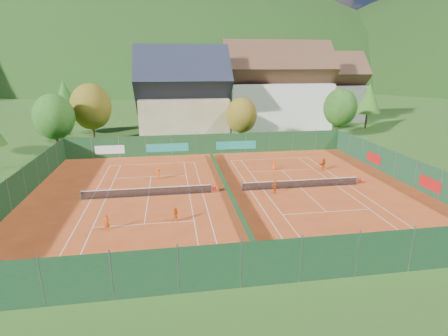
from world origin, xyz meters
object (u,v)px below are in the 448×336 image
player_left_mid (176,215)px  hotel_block_a (276,91)px  chalet (183,99)px  hotel_block_b (324,91)px  player_left_far (158,174)px  player_right_far_a (274,165)px  player_left_near (107,223)px  player_right_far_b (323,164)px  ball_hopper (412,235)px  player_right_near (275,187)px

player_left_mid → hotel_block_a: bearing=64.1°
chalet → hotel_block_b: 35.85m
hotel_block_b → player_left_far: (-37.09, -38.80, -5.93)m
hotel_block_b → player_right_far_a: size_ratio=13.43×
chalet → player_right_far_a: 25.94m
chalet → player_right_far_a: size_ratio=12.59×
hotel_block_b → player_left_mid: hotel_block_b is taller
hotel_block_a → player_left_near: size_ratio=15.59×
player_left_mid → player_right_far_b: (18.42, 12.19, 0.12)m
ball_hopper → chalet: bearing=109.3°
ball_hopper → player_right_near: size_ratio=0.57×
player_right_far_b → player_right_near: bearing=5.1°
player_left_far → player_right_far_b: bearing=-145.6°
player_right_near → player_right_far_b: bearing=14.0°
player_right_near → player_right_far_a: player_right_near is taller
ball_hopper → player_left_mid: size_ratio=0.59×
ball_hopper → player_right_far_a: player_right_far_a is taller
ball_hopper → player_right_near: player_right_near is taller
player_right_near → player_left_mid: bearing=-178.3°
hotel_block_a → hotel_block_b: (14.00, 8.00, -0.76)m
ball_hopper → hotel_block_b: bearing=72.2°
chalet → player_left_far: (-4.09, -24.80, -5.93)m
player_right_near → player_right_far_b: player_right_far_b is taller
player_right_far_b → hotel_block_a: bearing=-130.3°
hotel_block_b → player_left_near: bearing=-128.6°
player_left_near → player_left_far: size_ratio=1.00×
hotel_block_b → ball_hopper: 59.59m
ball_hopper → player_left_near: size_ratio=0.58×
player_left_mid → player_right_far_a: 18.26m
player_left_far → chalet: bearing=-66.4°
player_left_mid → player_right_near: (10.13, 5.27, 0.03)m
hotel_block_a → player_right_near: bearing=-106.8°
ball_hopper → player_left_far: bearing=137.1°
chalet → player_right_far_a: chalet is taller
player_right_near → player_right_far_a: (2.34, 8.07, -0.06)m
player_left_near → ball_hopper: bearing=-11.0°
ball_hopper → player_right_far_a: bearing=103.9°
hotel_block_a → player_right_far_b: (-2.96, -30.29, -6.59)m
player_left_near → player_right_near: (15.57, 5.93, 0.01)m
player_left_mid → chalet: bearing=87.1°
hotel_block_a → player_right_far_a: hotel_block_a is taller
player_left_mid → player_left_far: size_ratio=0.97×
player_left_near → hotel_block_b: bearing=53.5°
chalet → hotel_block_b: (33.00, 14.00, -0.01)m
ball_hopper → player_right_near: 13.31m
player_left_near → player_right_far_b: (23.86, 12.85, 0.10)m
chalet → player_left_mid: 37.04m
chalet → player_left_mid: bearing=-93.7°
chalet → player_right_near: size_ratio=11.56×
player_left_mid → player_left_far: (-1.71, 11.67, 0.02)m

